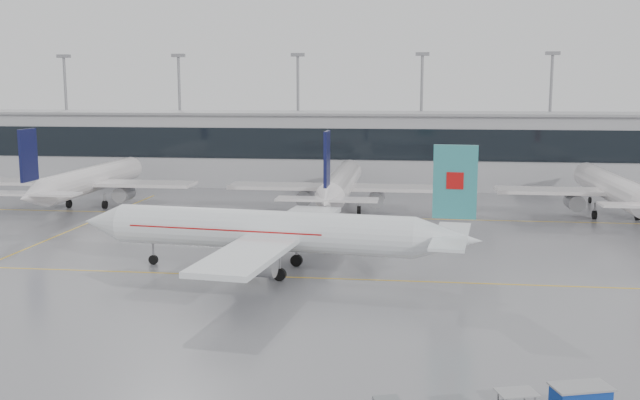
# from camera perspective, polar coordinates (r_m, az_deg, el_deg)

# --- Properties ---
(ground) EXTENTS (320.00, 320.00, 0.00)m
(ground) POSITION_cam_1_polar(r_m,az_deg,el_deg) (62.48, -1.37, -6.23)
(ground) COLOR gray
(ground) RESTS_ON ground
(taxi_line_main) EXTENTS (120.00, 0.25, 0.01)m
(taxi_line_main) POSITION_cam_1_polar(r_m,az_deg,el_deg) (62.48, -1.37, -6.22)
(taxi_line_main) COLOR gold
(taxi_line_main) RESTS_ON ground
(taxi_line_north) EXTENTS (120.00, 0.25, 0.01)m
(taxi_line_north) POSITION_cam_1_polar(r_m,az_deg,el_deg) (91.56, 1.40, -1.36)
(taxi_line_north) COLOR gold
(taxi_line_north) RESTS_ON ground
(taxi_line_cross) EXTENTS (0.25, 60.00, 0.01)m
(taxi_line_cross) POSITION_cam_1_polar(r_m,az_deg,el_deg) (85.77, -20.07, -2.61)
(taxi_line_cross) COLOR gold
(taxi_line_cross) RESTS_ON ground
(terminal) EXTENTS (180.00, 15.00, 12.00)m
(terminal) POSITION_cam_1_polar(r_m,az_deg,el_deg) (122.42, 2.91, 4.05)
(terminal) COLOR #A4A4A8
(terminal) RESTS_ON ground
(terminal_glass) EXTENTS (180.00, 0.20, 5.00)m
(terminal_glass) POSITION_cam_1_polar(r_m,az_deg,el_deg) (114.79, 2.64, 4.48)
(terminal_glass) COLOR black
(terminal_glass) RESTS_ON ground
(terminal_roof) EXTENTS (182.00, 16.00, 0.40)m
(terminal_roof) POSITION_cam_1_polar(r_m,az_deg,el_deg) (122.05, 2.94, 6.95)
(terminal_roof) COLOR gray
(terminal_roof) RESTS_ON ground
(light_masts) EXTENTS (156.40, 1.00, 22.60)m
(light_masts) POSITION_cam_1_polar(r_m,az_deg,el_deg) (128.00, 3.14, 7.55)
(light_masts) COLOR gray
(light_masts) RESTS_ON ground
(air_canada_jet) EXTENTS (37.19, 30.11, 11.75)m
(air_canada_jet) POSITION_cam_1_polar(r_m,az_deg,el_deg) (63.50, -3.62, -2.53)
(air_canada_jet) COLOR white
(air_canada_jet) RESTS_ON ground
(parked_jet_b) EXTENTS (29.64, 36.96, 11.72)m
(parked_jet_b) POSITION_cam_1_polar(r_m,az_deg,el_deg) (103.94, -17.96, 1.50)
(parked_jet_b) COLOR silver
(parked_jet_b) RESTS_ON ground
(parked_jet_c) EXTENTS (29.64, 36.96, 11.72)m
(parked_jet_c) POSITION_cam_1_polar(r_m,az_deg,el_deg) (94.61, 1.63, 1.24)
(parked_jet_c) COLOR silver
(parked_jet_c) RESTS_ON ground
(parked_jet_d) EXTENTS (29.64, 36.96, 11.72)m
(parked_jet_d) POSITION_cam_1_polar(r_m,az_deg,el_deg) (97.72, 22.52, 0.81)
(parked_jet_d) COLOR silver
(parked_jet_d) RESTS_ON ground
(baggage_cart) EXTENTS (3.24, 2.39, 1.79)m
(baggage_cart) POSITION_cam_1_polar(r_m,az_deg,el_deg) (38.81, 20.11, -14.79)
(baggage_cart) COLOR gray
(baggage_cart) RESTS_ON ground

